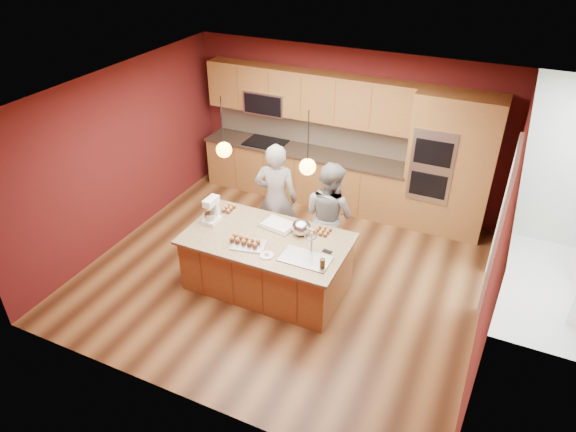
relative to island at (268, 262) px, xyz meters
The scene contains 24 objects.
floor 0.57m from the island, 79.33° to the left, with size 5.50×5.50×0.00m, color #412413.
ceiling 2.31m from the island, 79.33° to the left, with size 5.50×5.50×0.00m, color white.
wall_back 3.03m from the island, 88.58° to the left, with size 5.50×5.50×0.00m, color #521515.
wall_front 2.32m from the island, 88.07° to the right, with size 5.50×5.50×0.00m, color #521515.
wall_left 2.86m from the island, behind, with size 5.00×5.00×0.00m, color #521515.
wall_right 2.99m from the island, ahead, with size 5.00×5.00×0.00m, color #521515.
cabinet_run 2.75m from the island, 103.04° to the left, with size 3.74×0.64×2.30m.
oven_column 3.29m from the island, 53.32° to the left, with size 1.30×0.62×2.30m.
doorway_trim 3.10m from the island, 22.83° to the left, with size 0.08×1.11×2.20m, color white, non-canonical shape.
pendant_left 1.69m from the island, behind, with size 0.20×0.20×0.80m.
pendant_right 1.68m from the island, ahead, with size 0.20×0.20×0.80m.
island is the anchor object (origin of this frame).
person_left 1.04m from the island, 108.82° to the left, with size 0.65×0.43×1.78m, color black.
person_right 1.12m from the island, 57.99° to the left, with size 0.81×0.63×1.66m, color slate.
stand_mixer 1.06m from the island, behind, with size 0.20×0.28×0.37m.
sheet_cake 0.53m from the island, 89.85° to the left, with size 0.53×0.43×0.05m.
cooling_rack 0.50m from the island, 119.48° to the right, with size 0.44×0.32×0.02m, color #B4B7BB.
mixing_bowl 0.69m from the island, 37.29° to the left, with size 0.27×0.27×0.23m, color #B5B8BD.
plate 0.57m from the island, 64.16° to the right, with size 0.18×0.18×0.01m, color white.
tumbler 1.07m from the island, 18.35° to the right, with size 0.07×0.07×0.14m, color #3E270C.
phone 0.94m from the island, ahead, with size 0.13×0.07×0.01m, color black.
cupcakes_left 1.04m from the island, 154.06° to the left, with size 0.16×0.24×0.07m, color #BC823F, non-canonical shape.
cupcakes_rack 0.56m from the island, 130.61° to the right, with size 0.43×0.17×0.08m, color #BC823F, non-canonical shape.
cupcakes_right 0.87m from the island, 34.75° to the left, with size 0.22×0.22×0.07m, color #BC823F, non-canonical shape.
Camera 1 is at (2.58, -5.44, 4.72)m, focal length 32.00 mm.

